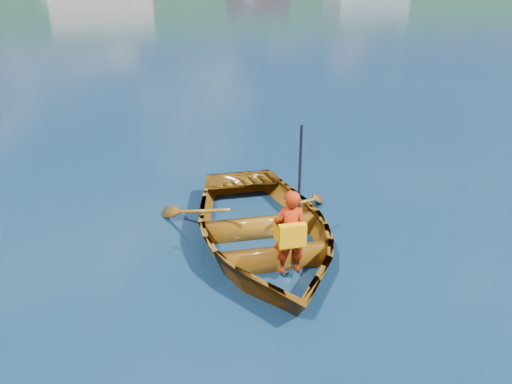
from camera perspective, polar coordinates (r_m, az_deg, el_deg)
ground at (r=8.23m, az=2.80°, el=-2.55°), size 600.00×600.00×0.00m
rowboat at (r=7.21m, az=0.68°, el=-4.27°), size 3.07×4.15×0.83m
child_paddler at (r=6.28m, az=3.90°, el=-4.60°), size 0.43×0.35×1.92m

